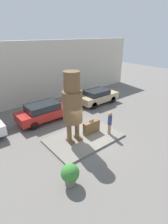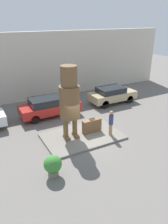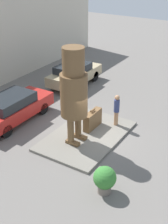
# 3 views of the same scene
# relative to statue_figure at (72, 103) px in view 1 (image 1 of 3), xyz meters

# --- Properties ---
(ground_plane) EXTENTS (60.00, 60.00, 0.00)m
(ground_plane) POSITION_rel_statue_figure_xyz_m (0.75, -0.23, -2.83)
(ground_plane) COLOR slate
(pedestal) EXTENTS (5.04, 3.23, 0.13)m
(pedestal) POSITION_rel_statue_figure_xyz_m (0.75, -0.23, -2.77)
(pedestal) COLOR slate
(pedestal) RESTS_ON ground_plane
(building_backdrop) EXTENTS (28.00, 0.60, 6.12)m
(building_backdrop) POSITION_rel_statue_figure_xyz_m (0.75, 8.52, 0.23)
(building_backdrop) COLOR beige
(building_backdrop) RESTS_ON ground_plane
(statue_figure) EXTENTS (1.25, 1.25, 4.63)m
(statue_figure) POSITION_rel_statue_figure_xyz_m (0.00, 0.00, 0.00)
(statue_figure) COLOR brown
(statue_figure) RESTS_ON pedestal
(giant_suitcase) EXTENTS (1.32, 0.36, 1.06)m
(giant_suitcase) POSITION_rel_statue_figure_xyz_m (1.54, -0.10, -2.25)
(giant_suitcase) COLOR brown
(giant_suitcase) RESTS_ON pedestal
(tourist) EXTENTS (0.29, 0.29, 1.71)m
(tourist) POSITION_rel_statue_figure_xyz_m (2.43, -1.00, -1.77)
(tourist) COLOR #A87A56
(tourist) RESTS_ON pedestal
(parked_car_red) EXTENTS (4.71, 1.85, 1.56)m
(parked_car_red) POSITION_rel_statue_figure_xyz_m (0.03, 4.00, -2.00)
(parked_car_red) COLOR #B2231E
(parked_car_red) RESTS_ON ground_plane
(parked_car_tan) EXTENTS (4.29, 1.86, 1.51)m
(parked_car_tan) POSITION_rel_statue_figure_xyz_m (6.08, 4.04, -2.02)
(parked_car_tan) COLOR tan
(parked_car_tan) RESTS_ON ground_plane
(planter_pot) EXTENTS (0.89, 0.89, 1.15)m
(planter_pot) POSITION_rel_statue_figure_xyz_m (-2.31, -2.91, -2.19)
(planter_pot) COLOR #70665B
(planter_pot) RESTS_ON ground_plane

